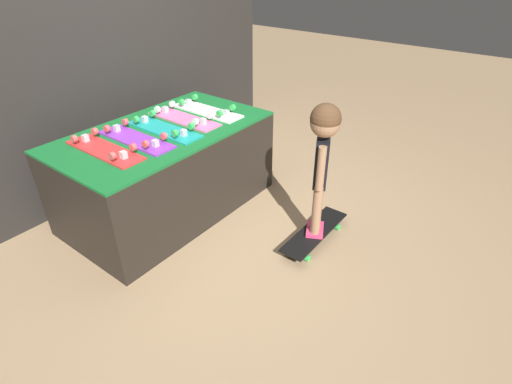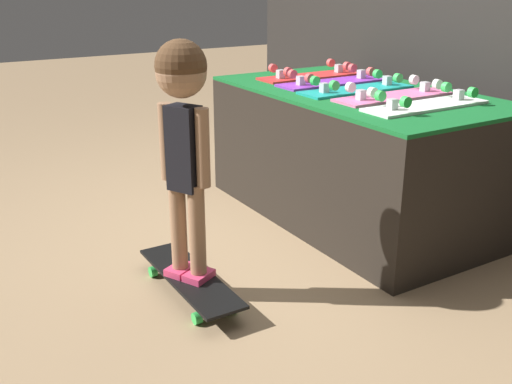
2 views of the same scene
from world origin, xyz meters
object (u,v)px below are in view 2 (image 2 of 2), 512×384
(skateboard_red_on_rack, at_px, (310,75))
(skateboard_on_floor, at_px, (190,279))
(skateboard_teal_on_rack, at_px, (357,88))
(skateboard_pink_on_rack, at_px, (394,95))
(skateboard_purple_on_rack, at_px, (332,81))
(skateboard_white_on_rack, at_px, (426,104))
(child, at_px, (183,117))

(skateboard_red_on_rack, distance_m, skateboard_on_floor, 1.70)
(skateboard_teal_on_rack, relative_size, skateboard_pink_on_rack, 1.00)
(skateboard_purple_on_rack, xyz_separation_m, skateboard_white_on_rack, (0.77, -0.01, 0.00))
(skateboard_red_on_rack, xyz_separation_m, skateboard_pink_on_rack, (0.77, -0.01, 0.00))
(skateboard_teal_on_rack, bearing_deg, child, -73.46)
(skateboard_red_on_rack, height_order, skateboard_white_on_rack, same)
(skateboard_white_on_rack, bearing_deg, child, -96.76)
(skateboard_red_on_rack, distance_m, skateboard_pink_on_rack, 0.77)
(skateboard_white_on_rack, height_order, child, child)
(skateboard_pink_on_rack, bearing_deg, skateboard_purple_on_rack, -178.40)
(skateboard_teal_on_rack, bearing_deg, skateboard_white_on_rack, 1.43)
(skateboard_teal_on_rack, height_order, child, child)
(skateboard_teal_on_rack, distance_m, skateboard_white_on_rack, 0.51)
(skateboard_pink_on_rack, relative_size, skateboard_on_floor, 0.94)
(skateboard_on_floor, bearing_deg, child, 0.00)
(skateboard_red_on_rack, relative_size, skateboard_white_on_rack, 1.00)
(skateboard_white_on_rack, relative_size, child, 0.66)
(skateboard_red_on_rack, bearing_deg, skateboard_white_on_rack, -2.23)
(skateboard_purple_on_rack, distance_m, skateboard_white_on_rack, 0.77)
(skateboard_teal_on_rack, xyz_separation_m, child, (0.37, -1.23, 0.05))
(skateboard_teal_on_rack, xyz_separation_m, skateboard_white_on_rack, (0.51, 0.01, 0.00))
(skateboard_purple_on_rack, xyz_separation_m, skateboard_on_floor, (0.62, -1.25, -0.69))
(skateboard_teal_on_rack, height_order, skateboard_on_floor, skateboard_teal_on_rack)
(skateboard_teal_on_rack, bearing_deg, skateboard_red_on_rack, 174.14)
(skateboard_on_floor, bearing_deg, skateboard_red_on_rack, 124.39)
(skateboard_pink_on_rack, bearing_deg, skateboard_red_on_rack, 178.99)
(skateboard_white_on_rack, bearing_deg, skateboard_red_on_rack, 177.77)
(skateboard_pink_on_rack, bearing_deg, child, -85.09)
(skateboard_on_floor, bearing_deg, skateboard_purple_on_rack, 116.35)
(skateboard_red_on_rack, height_order, skateboard_purple_on_rack, same)
(skateboard_pink_on_rack, relative_size, child, 0.66)
(skateboard_pink_on_rack, distance_m, skateboard_white_on_rack, 0.26)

